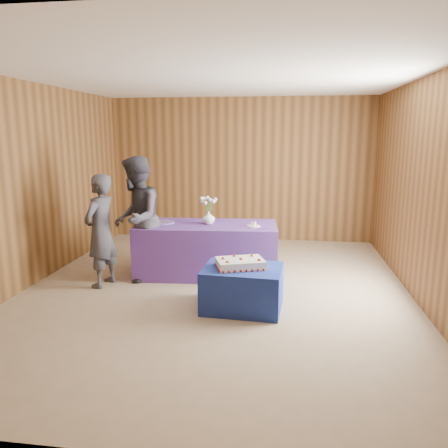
% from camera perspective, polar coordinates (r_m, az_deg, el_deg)
% --- Properties ---
extents(ground, '(6.00, 6.00, 0.00)m').
position_cam_1_polar(ground, '(5.77, -1.19, -8.81)').
color(ground, '#9E846D').
rests_on(ground, ground).
extents(room_shell, '(5.04, 6.04, 2.72)m').
position_cam_1_polar(room_shell, '(5.41, -1.27, 9.39)').
color(room_shell, brown).
rests_on(room_shell, ground).
extents(cake_table, '(0.94, 0.76, 0.50)m').
position_cam_1_polar(cake_table, '(5.16, 2.43, -8.36)').
color(cake_table, '#1B2796').
rests_on(cake_table, ground).
extents(serving_table, '(2.06, 1.05, 0.75)m').
position_cam_1_polar(serving_table, '(6.35, -2.26, -3.33)').
color(serving_table, '#583491').
rests_on(serving_table, ground).
extents(sheet_cake, '(0.65, 0.54, 0.13)m').
position_cam_1_polar(sheet_cake, '(5.08, 2.13, -5.15)').
color(sheet_cake, silver).
rests_on(sheet_cake, cake_table).
extents(vase, '(0.19, 0.19, 0.19)m').
position_cam_1_polar(vase, '(6.26, -2.02, 0.85)').
color(vase, white).
rests_on(vase, serving_table).
extents(flower_spray, '(0.25, 0.24, 0.19)m').
position_cam_1_polar(flower_spray, '(6.22, -2.04, 3.14)').
color(flower_spray, '#346E2C').
rests_on(flower_spray, vase).
extents(platter, '(0.41, 0.41, 0.02)m').
position_cam_1_polar(platter, '(6.41, -8.01, 0.24)').
color(platter, '#6852A4').
rests_on(platter, serving_table).
extents(plate, '(0.20, 0.20, 0.01)m').
position_cam_1_polar(plate, '(6.12, 3.88, -0.26)').
color(plate, white).
rests_on(plate, serving_table).
extents(cake_slice, '(0.07, 0.06, 0.07)m').
position_cam_1_polar(cake_slice, '(6.11, 3.89, 0.05)').
color(cake_slice, silver).
rests_on(cake_slice, plate).
extents(knife, '(0.26, 0.07, 0.00)m').
position_cam_1_polar(knife, '(5.97, 4.50, -0.61)').
color(knife, silver).
rests_on(knife, serving_table).
extents(guest_left, '(0.47, 0.62, 1.51)m').
position_cam_1_polar(guest_left, '(6.02, -15.82, -0.88)').
color(guest_left, '#363740').
rests_on(guest_left, ground).
extents(guest_right, '(0.81, 0.96, 1.73)m').
position_cam_1_polar(guest_right, '(6.16, -11.33, 0.66)').
color(guest_right, '#35353F').
rests_on(guest_right, ground).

